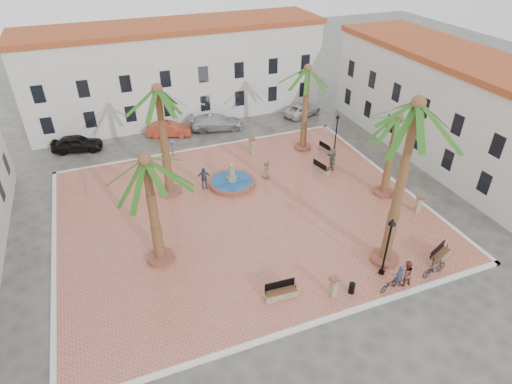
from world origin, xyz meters
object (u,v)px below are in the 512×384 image
(palm_e, at_px, (396,127))
(bollard_e, at_px, (419,204))
(cyclist_b, at_px, (406,273))
(pedestrian_east, at_px, (332,159))
(bench_e, at_px, (321,168))
(pedestrian_fountain_a, at_px, (266,169))
(palm_nw, at_px, (159,102))
(car_white, at_px, (302,110))
(palm_sw, at_px, (147,174))
(bicycle_a, at_px, (390,284))
(palm_s, at_px, (414,122))
(pedestrian_fountain_b, at_px, (204,178))
(bicycle_b, at_px, (435,268))
(lamppost_s, at_px, (389,237))
(litter_bin, at_px, (352,288))
(fountain, at_px, (232,182))
(palm_ne, at_px, (307,78))
(bench_ne, at_px, (326,149))
(bollard_se, at_px, (334,287))
(bench_s, at_px, (281,293))
(pedestrian_north, at_px, (173,148))
(car_red, at_px, (169,129))
(bench_se, at_px, (439,256))
(car_black, at_px, (77,143))
(bollard_n, at_px, (252,146))
(car_silver, at_px, (217,122))
(lamppost_e, at_px, (337,127))
(cyclist_a, at_px, (399,277))

(palm_e, xyz_separation_m, bollard_e, (0.84, -2.97, -5.02))
(palm_e, distance_m, cyclist_b, 10.95)
(palm_e, xyz_separation_m, pedestrian_east, (-1.91, 4.81, -4.72))
(bench_e, relative_size, pedestrian_fountain_a, 1.10)
(palm_nw, xyz_separation_m, car_white, (16.67, 10.23, -6.98))
(palm_sw, distance_m, car_white, 26.49)
(bicycle_a, bearing_deg, palm_s, -44.13)
(pedestrian_fountain_b, height_order, car_white, pedestrian_fountain_b)
(bicycle_b, bearing_deg, lamppost_s, 59.52)
(litter_bin, bearing_deg, fountain, 101.03)
(palm_ne, distance_m, pedestrian_fountain_a, 8.65)
(bench_ne, relative_size, bollard_se, 1.25)
(bench_s, relative_size, bicycle_b, 1.05)
(pedestrian_north, relative_size, car_red, 0.37)
(bollard_e, bearing_deg, palm_s, -147.00)
(palm_sw, xyz_separation_m, bench_se, (16.38, -6.48, -5.99))
(pedestrian_east, bearing_deg, pedestrian_fountain_b, -84.16)
(pedestrian_north, bearing_deg, bench_e, -113.48)
(palm_s, height_order, car_black, palm_s)
(litter_bin, relative_size, pedestrian_fountain_b, 0.37)
(bollard_n, height_order, car_silver, bollard_n)
(cyclist_b, bearing_deg, litter_bin, -7.48)
(pedestrian_east, bearing_deg, bicycle_b, 8.90)
(bollard_n, bearing_deg, bench_se, -71.49)
(litter_bin, xyz_separation_m, pedestrian_east, (6.04, 12.88, 0.62))
(fountain, bearing_deg, car_black, 135.72)
(palm_sw, relative_size, palm_ne, 0.96)
(bicycle_a, bearing_deg, bollard_se, 62.76)
(bollard_se, bearing_deg, litter_bin, -9.95)
(fountain, xyz_separation_m, car_red, (-2.77, 11.14, 0.29))
(cyclist_b, bearing_deg, palm_e, -116.29)
(bench_se, height_order, bollard_n, bollard_n)
(bicycle_a, relative_size, pedestrian_east, 0.79)
(lamppost_s, height_order, pedestrian_east, lamppost_s)
(lamppost_e, bearing_deg, bench_s, -129.56)
(palm_nw, distance_m, palm_e, 16.80)
(palm_e, bearing_deg, pedestrian_fountain_a, 143.84)
(litter_bin, bearing_deg, palm_s, 25.24)
(car_black, bearing_deg, cyclist_a, -134.40)
(bench_ne, height_order, lamppost_s, lamppost_s)
(pedestrian_fountain_b, relative_size, pedestrian_east, 0.96)
(palm_sw, bearing_deg, bicycle_b, -26.23)
(palm_sw, height_order, bollard_se, palm_sw)
(palm_sw, height_order, lamppost_e, palm_sw)
(bollard_e, xyz_separation_m, car_white, (0.34, 19.48, -0.19))
(pedestrian_north, xyz_separation_m, car_red, (0.58, 4.55, -0.24))
(car_red, bearing_deg, bench_ne, -106.90)
(palm_nw, height_order, litter_bin, palm_nw)
(palm_ne, distance_m, bench_e, 7.77)
(fountain, distance_m, car_black, 15.83)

